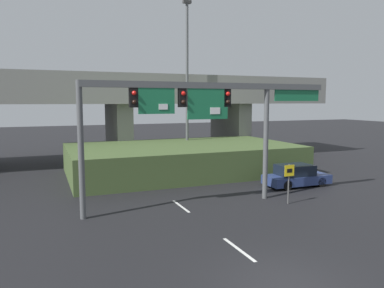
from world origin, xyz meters
TOP-DOWN VIEW (x-y plane):
  - ground_plane at (0.00, 0.00)m, footprint 160.00×160.00m
  - lane_markings at (0.00, 12.14)m, footprint 0.14×33.60m
  - signal_gantry at (1.06, 8.77)m, footprint 13.82×0.44m
  - speed_limit_sign at (5.54, 7.27)m, footprint 0.60×0.11m
  - highway_light_pole_near at (5.07, 21.16)m, footprint 0.70×0.36m
  - overpass_bridge at (0.00, 25.81)m, footprint 41.38×8.18m
  - grass_embankment at (3.44, 17.93)m, footprint 17.15×9.79m
  - parked_sedan_near_right at (8.66, 10.70)m, footprint 4.31×1.85m

SIDE VIEW (x-z plane):
  - ground_plane at x=0.00m, z-range 0.00..0.00m
  - lane_markings at x=0.00m, z-range 0.00..0.01m
  - parked_sedan_near_right at x=8.66m, z-range -0.05..1.37m
  - grass_embankment at x=3.44m, z-range 0.00..2.16m
  - speed_limit_sign at x=5.54m, z-range 0.34..2.53m
  - signal_gantry at x=1.06m, z-range 1.95..8.46m
  - overpass_bridge at x=0.00m, z-range 1.53..9.43m
  - highway_light_pole_near at x=5.07m, z-range 0.38..14.30m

